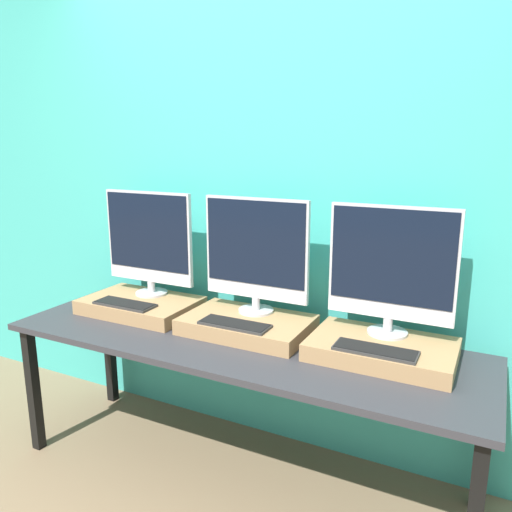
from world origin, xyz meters
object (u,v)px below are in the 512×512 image
monitor_left (149,241)px  keyboard_left (125,304)px  monitor_right (391,267)px  keyboard_right (375,350)px  keyboard_center (235,324)px  monitor_center (256,252)px

monitor_left → keyboard_left: monitor_left is taller
monitor_left → monitor_right: 1.28m
monitor_right → keyboard_right: size_ratio=1.70×
keyboard_left → keyboard_center: size_ratio=1.00×
monitor_center → monitor_right: 0.64m
monitor_left → keyboard_center: monitor_left is taller
monitor_left → keyboard_center: size_ratio=1.70×
monitor_right → keyboard_right: bearing=-90.0°
keyboard_center → monitor_right: (0.64, 0.21, 0.29)m
monitor_center → keyboard_right: bearing=-18.5°
keyboard_left → keyboard_center: 0.64m
keyboard_left → monitor_right: bearing=9.5°
monitor_left → keyboard_left: bearing=-90.0°
monitor_center → keyboard_center: monitor_center is taller
keyboard_center → monitor_center: bearing=90.0°
monitor_left → monitor_center: size_ratio=1.00×
monitor_left → monitor_center: 0.64m
keyboard_left → keyboard_right: (1.28, 0.00, 0.00)m
keyboard_right → monitor_center: bearing=161.5°
monitor_left → keyboard_left: 0.36m
monitor_right → monitor_center: bearing=180.0°
monitor_center → keyboard_right: monitor_center is taller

